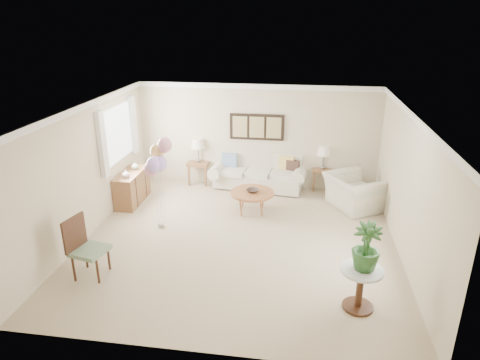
{
  "coord_description": "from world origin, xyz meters",
  "views": [
    {
      "loc": [
        1.1,
        -7.29,
        4.14
      ],
      "look_at": [
        -0.07,
        0.6,
        1.05
      ],
      "focal_mm": 32.0,
      "sensor_mm": 36.0,
      "label": 1
    }
  ],
  "objects": [
    {
      "name": "ground_plane",
      "position": [
        0.0,
        0.0,
        0.0
      ],
      "size": [
        6.0,
        6.0,
        0.0
      ],
      "primitive_type": "plane",
      "color": "tan"
    },
    {
      "name": "room_shell",
      "position": [
        -0.11,
        0.09,
        1.63
      ],
      "size": [
        6.04,
        6.04,
        2.6
      ],
      "color": "beige",
      "rests_on": "ground"
    },
    {
      "name": "wall_art_triptych",
      "position": [
        0.0,
        2.96,
        1.55
      ],
      "size": [
        1.35,
        0.06,
        0.65
      ],
      "color": "black",
      "rests_on": "ground"
    },
    {
      "name": "sofa",
      "position": [
        0.09,
        2.88,
        0.35
      ],
      "size": [
        2.51,
        1.16,
        0.89
      ],
      "color": "beige",
      "rests_on": "ground"
    },
    {
      "name": "end_table_left",
      "position": [
        -1.5,
        2.91,
        0.5
      ],
      "size": [
        0.55,
        0.5,
        0.6
      ],
      "color": "#8E5E37",
      "rests_on": "ground"
    },
    {
      "name": "end_table_right",
      "position": [
        1.67,
        2.97,
        0.47
      ],
      "size": [
        0.51,
        0.46,
        0.56
      ],
      "color": "#8E5E37",
      "rests_on": "ground"
    },
    {
      "name": "lamp_left",
      "position": [
        -1.5,
        2.91,
        1.06
      ],
      "size": [
        0.34,
        0.34,
        0.6
      ],
      "color": "gray",
      "rests_on": "end_table_left"
    },
    {
      "name": "lamp_right",
      "position": [
        1.67,
        2.97,
        1.0
      ],
      "size": [
        0.33,
        0.33,
        0.58
      ],
      "color": "gray",
      "rests_on": "end_table_right"
    },
    {
      "name": "coffee_table",
      "position": [
        0.09,
        1.36,
        0.45
      ],
      "size": [
        0.96,
        0.96,
        0.49
      ],
      "color": "#985E3B",
      "rests_on": "ground"
    },
    {
      "name": "decor_bowl",
      "position": [
        0.1,
        1.36,
        0.52
      ],
      "size": [
        0.33,
        0.33,
        0.06
      ],
      "primitive_type": "imported",
      "rotation": [
        0.0,
        0.0,
        -0.35
      ],
      "color": "#312521",
      "rests_on": "coffee_table"
    },
    {
      "name": "armchair",
      "position": [
        2.34,
        1.93,
        0.38
      ],
      "size": [
        1.49,
        1.54,
        0.77
      ],
      "primitive_type": "imported",
      "rotation": [
        0.0,
        0.0,
        2.1
      ],
      "color": "beige",
      "rests_on": "ground"
    },
    {
      "name": "side_table",
      "position": [
        2.08,
        -1.75,
        0.52
      ],
      "size": [
        0.63,
        0.63,
        0.68
      ],
      "color": "silver",
      "rests_on": "ground"
    },
    {
      "name": "potted_plant",
      "position": [
        2.1,
        -1.74,
        1.05
      ],
      "size": [
        0.48,
        0.48,
        0.73
      ],
      "primitive_type": "imported",
      "rotation": [
        0.0,
        0.0,
        -0.19
      ],
      "color": "#1B4F1A",
      "rests_on": "side_table"
    },
    {
      "name": "accent_chair",
      "position": [
        -2.37,
        -1.51,
        0.56
      ],
      "size": [
        0.62,
        0.62,
        1.07
      ],
      "color": "gray",
      "rests_on": "ground"
    },
    {
      "name": "credenza",
      "position": [
        -2.76,
        1.5,
        0.37
      ],
      "size": [
        0.46,
        1.2,
        0.74
      ],
      "color": "#8E5E37",
      "rests_on": "ground"
    },
    {
      "name": "vase_white",
      "position": [
        -2.74,
        1.19,
        0.83
      ],
      "size": [
        0.19,
        0.19,
        0.18
      ],
      "primitive_type": "imported",
      "rotation": [
        0.0,
        0.0,
        0.16
      ],
      "color": "silver",
      "rests_on": "credenza"
    },
    {
      "name": "vase_sage",
      "position": [
        -2.74,
        1.74,
        0.83
      ],
      "size": [
        0.17,
        0.17,
        0.17
      ],
      "primitive_type": "imported",
      "rotation": [
        0.0,
        0.0,
        0.07
      ],
      "color": "#A1B09A",
      "rests_on": "credenza"
    },
    {
      "name": "balloon_cluster",
      "position": [
        -1.67,
        0.35,
        1.49
      ],
      "size": [
        0.56,
        0.58,
        1.93
      ],
      "color": "gray",
      "rests_on": "ground"
    }
  ]
}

